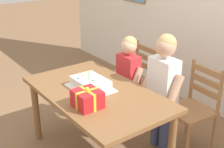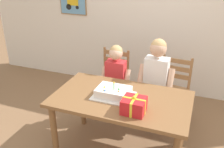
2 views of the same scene
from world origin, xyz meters
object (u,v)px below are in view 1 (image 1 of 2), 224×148
Objects in this scene: child_younger at (128,74)px; gift_box_red_large at (87,99)px; chair_left at (136,81)px; dining_table at (96,101)px; chair_right at (193,108)px; child_older at (163,82)px; birthday_cake at (90,84)px.

gift_box_red_large is at bearing -59.71° from child_younger.
child_younger is (0.15, -0.26, 0.21)m from chair_left.
dining_table is 1.35× the size of child_younger.
chair_left is at bearing 116.37° from dining_table.
chair_left is 1.00× the size of chair_right.
chair_right is 0.44m from child_older.
birthday_cake is 0.73m from child_older.
dining_table is at bearing -65.08° from child_younger.
child_older is at bearing 62.12° from birthday_cake.
child_older reaches higher than gift_box_red_large.
dining_table is 6.51× the size of gift_box_red_large.
birthday_cake is at bearing -72.08° from child_younger.
gift_box_red_large is 0.86m from child_older.
chair_left is (-0.44, 0.89, -0.18)m from dining_table.
dining_table is 1.01m from chair_right.
child_younger reaches higher than chair_left.
dining_table is at bearing 6.35° from birthday_cake.
child_younger is at bearing -60.24° from chair_left.
chair_left is at bearing 120.17° from gift_box_red_large.
child_older reaches higher than birthday_cake.
chair_right is (0.45, 0.89, -0.18)m from dining_table.
birthday_cake reaches higher than chair_left.
chair_right is at bearing -0.01° from chair_left.
dining_table is 0.35m from gift_box_red_large.
chair_left is at bearing 119.76° from child_younger.
dining_table is 3.40× the size of birthday_cake.
gift_box_red_large reaches higher than dining_table.
chair_right is at bearing 63.29° from dining_table.
child_older reaches higher than child_younger.
birthday_cake is 0.68m from child_younger.
chair_left is 0.36m from child_younger.
chair_left is at bearing 159.52° from child_older.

